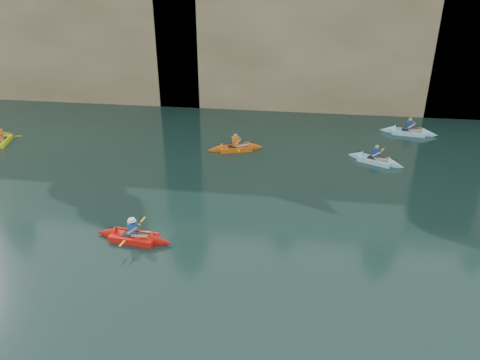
# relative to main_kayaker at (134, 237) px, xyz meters

# --- Properties ---
(ground) EXTENTS (160.00, 160.00, 0.00)m
(ground) POSITION_rel_main_kayaker_xyz_m (5.79, -3.70, -0.16)
(ground) COLOR black
(ground) RESTS_ON ground
(cliff) EXTENTS (70.00, 16.00, 12.00)m
(cliff) POSITION_rel_main_kayaker_xyz_m (5.79, 26.30, 5.84)
(cliff) COLOR tan
(cliff) RESTS_ON ground
(cliff_slab_west) EXTENTS (26.00, 2.40, 10.56)m
(cliff_slab_west) POSITION_rel_main_kayaker_xyz_m (-14.21, 18.90, 5.12)
(cliff_slab_west) COLOR tan
(cliff_slab_west) RESTS_ON ground
(cliff_slab_center) EXTENTS (24.00, 2.40, 11.40)m
(cliff_slab_center) POSITION_rel_main_kayaker_xyz_m (7.79, 18.90, 5.54)
(cliff_slab_center) COLOR tan
(cliff_slab_center) RESTS_ON ground
(sea_cave_west) EXTENTS (4.50, 1.00, 4.00)m
(sea_cave_west) POSITION_rel_main_kayaker_xyz_m (-12.21, 18.25, 1.84)
(sea_cave_west) COLOR black
(sea_cave_west) RESTS_ON ground
(sea_cave_center) EXTENTS (3.50, 1.00, 3.20)m
(sea_cave_center) POSITION_rel_main_kayaker_xyz_m (1.79, 18.25, 1.44)
(sea_cave_center) COLOR black
(sea_cave_center) RESTS_ON ground
(sea_cave_east) EXTENTS (5.00, 1.00, 4.50)m
(sea_cave_east) POSITION_rel_main_kayaker_xyz_m (15.79, 18.25, 2.09)
(sea_cave_east) COLOR black
(sea_cave_east) RESTS_ON ground
(main_kayaker) EXTENTS (3.36, 2.24, 1.22)m
(main_kayaker) POSITION_rel_main_kayaker_xyz_m (0.00, 0.00, 0.00)
(main_kayaker) COLOR red
(main_kayaker) RESTS_ON ground
(kayaker_orange) EXTENTS (3.41, 2.39, 1.27)m
(kayaker_orange) POSITION_rel_main_kayaker_xyz_m (2.66, 9.93, -0.01)
(kayaker_orange) COLOR #D5570D
(kayaker_orange) RESTS_ON ground
(kayaker_ltblue_near) EXTENTS (3.21, 2.26, 1.27)m
(kayaker_ltblue_near) POSITION_rel_main_kayaker_xyz_m (10.53, 9.27, -0.01)
(kayaker_ltblue_near) COLOR #8FD3F0
(kayaker_ltblue_near) RESTS_ON ground
(kayaker_yellow) EXTENTS (2.47, 3.23, 1.29)m
(kayaker_yellow) POSITION_rel_main_kayaker_xyz_m (-11.57, 9.08, -0.00)
(kayaker_yellow) COLOR #F4F414
(kayaker_yellow) RESTS_ON ground
(kayaker_ltblue_mid) EXTENTS (3.63, 2.61, 1.35)m
(kayaker_ltblue_mid) POSITION_rel_main_kayaker_xyz_m (13.14, 14.12, 0.00)
(kayaker_ltblue_mid) COLOR #96D6FC
(kayaker_ltblue_mid) RESTS_ON ground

